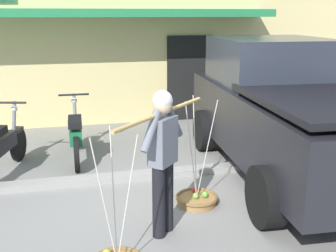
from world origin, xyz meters
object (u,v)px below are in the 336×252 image
object	(u,v)px
motorcycle_nearest_shop	(2,147)
parked_truck	(286,110)
fruit_vendor	(163,154)
motorcycle_second_in_row	(76,135)
fruit_basket_left_side	(197,198)

from	to	relation	value
motorcycle_nearest_shop	parked_truck	bearing A→B (deg)	-12.30
fruit_vendor	parked_truck	bearing A→B (deg)	31.65
fruit_vendor	parked_truck	xyz separation A→B (m)	(2.29, 1.41, 0.05)
motorcycle_nearest_shop	motorcycle_second_in_row	size ratio (longest dim) A/B	0.98
fruit_vendor	motorcycle_nearest_shop	size ratio (longest dim) A/B	0.95
motorcycle_nearest_shop	motorcycle_second_in_row	bearing A→B (deg)	20.94
fruit_vendor	motorcycle_nearest_shop	bearing A→B (deg)	131.17
motorcycle_nearest_shop	parked_truck	size ratio (longest dim) A/B	0.37
fruit_basket_left_side	parked_truck	xyz separation A→B (m)	(1.68, 0.78, 0.95)
motorcycle_second_in_row	parked_truck	world-z (taller)	parked_truck
motorcycle_nearest_shop	parked_truck	world-z (taller)	parked_truck
motorcycle_nearest_shop	parked_truck	xyz separation A→B (m)	(4.35, -0.95, 0.58)
fruit_vendor	fruit_basket_left_side	size ratio (longest dim) A/B	1.17
parked_truck	fruit_basket_left_side	bearing A→B (deg)	-155.06
motorcycle_second_in_row	parked_truck	size ratio (longest dim) A/B	0.38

